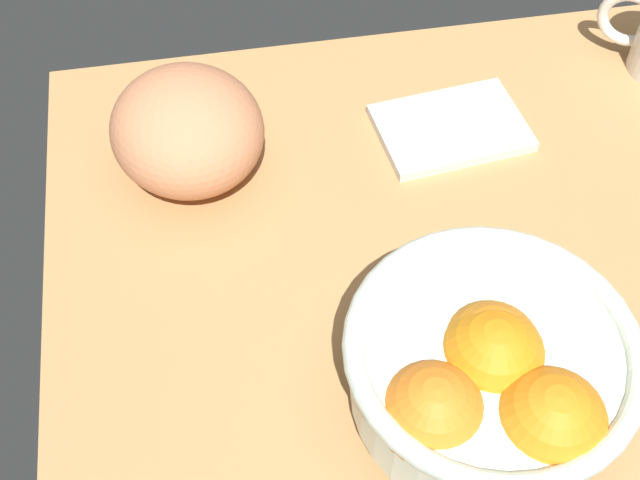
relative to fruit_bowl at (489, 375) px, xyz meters
The scene contains 4 objects.
ground_plane 18.99cm from the fruit_bowl, 79.09° to the left, with size 74.75×60.30×3.00cm, color #B5824E.
fruit_bowl is the anchor object (origin of this frame).
bread_loaf 36.21cm from the fruit_bowl, 123.22° to the left, with size 15.16×14.25×10.44cm, color tan.
napkin_folded 31.93cm from the fruit_bowl, 78.35° to the left, with size 14.65×10.16×1.08cm, color silver.
Camera 1 is at (-20.60, -44.06, 61.25)cm, focal length 47.30 mm.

